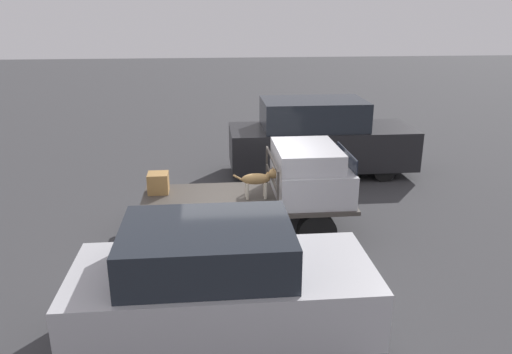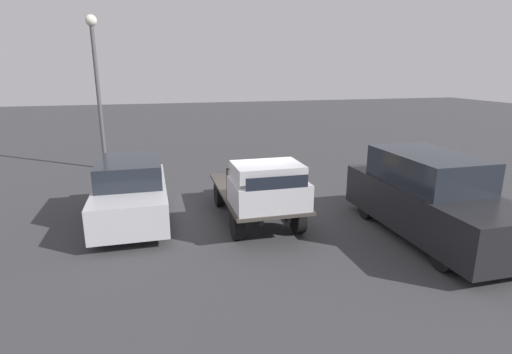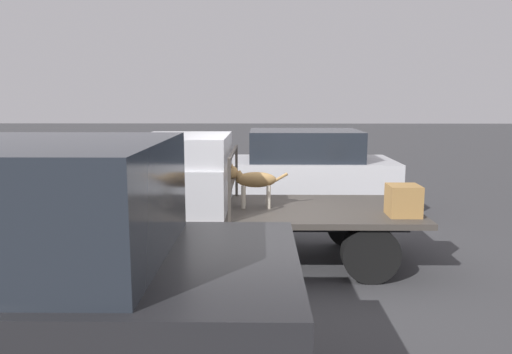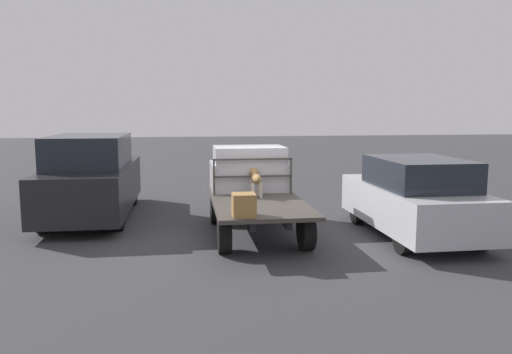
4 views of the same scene
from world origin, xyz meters
name	(u,v)px [view 1 (image 1 of 4)]	position (x,y,z in m)	size (l,w,h in m)	color
ground_plane	(246,234)	(0.00, 0.00, 0.00)	(80.00, 80.00, 0.00)	#38383A
flatbed_truck	(246,208)	(0.00, 0.00, 0.60)	(4.18, 1.92, 0.81)	black
truck_cab	(310,173)	(1.29, 0.00, 1.31)	(1.45, 1.80, 1.04)	#B7B7BC
truck_headboard	(272,171)	(0.52, 0.00, 1.36)	(0.04, 1.80, 0.82)	#3D3833
dog	(260,179)	(0.29, -0.02, 1.22)	(0.96, 0.23, 0.64)	beige
cargo_crate	(158,183)	(-1.78, 0.48, 1.02)	(0.42, 0.42, 0.42)	olive
parked_sedan	(220,283)	(-0.62, -3.34, 0.85)	(4.12, 1.85, 1.71)	black
parked_pickup_far	(319,138)	(2.33, 3.85, 1.02)	(5.06, 1.94, 2.10)	black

